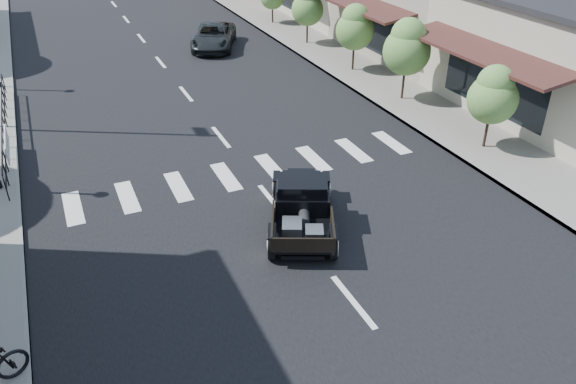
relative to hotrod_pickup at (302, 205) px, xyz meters
name	(u,v)px	position (x,y,z in m)	size (l,w,h in m)	color
ground	(299,235)	(-0.25, -0.37, -0.72)	(120.00, 120.00, 0.00)	black
road	(170,74)	(-0.25, 14.63, -0.71)	(14.00, 80.00, 0.02)	black
road_markings	(199,110)	(-0.25, 9.63, -0.72)	(12.00, 60.00, 0.06)	silver
sidewalk_right	(325,52)	(8.25, 14.63, -0.64)	(3.00, 80.00, 0.15)	gray
storefront_mid	(452,7)	(14.75, 12.63, 1.53)	(10.00, 9.00, 4.50)	gray
railing	(4,124)	(-7.55, 9.63, -0.07)	(0.08, 10.00, 1.00)	black
banner	(9,151)	(-7.47, 7.63, -0.27)	(0.04, 2.20, 0.60)	silver
small_tree_a	(491,109)	(8.05, 1.82, 0.86)	(1.72, 1.72, 2.87)	#54803A
small_tree_b	(406,61)	(8.05, 7.01, 1.07)	(1.97, 1.97, 3.29)	#54803A
small_tree_c	(354,39)	(8.05, 11.28, 0.94)	(1.81, 1.81, 3.02)	#54803A
small_tree_d	(307,16)	(8.05, 16.46, 0.89)	(1.75, 1.75, 2.92)	#54803A
small_tree_e	(272,2)	(8.05, 21.51, 0.68)	(1.51, 1.51, 2.51)	#54803A
hotrod_pickup	(302,205)	(0.00, 0.00, 0.00)	(1.94, 4.15, 1.44)	black
second_car	(214,37)	(3.10, 18.04, -0.09)	(2.10, 4.56, 1.27)	black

